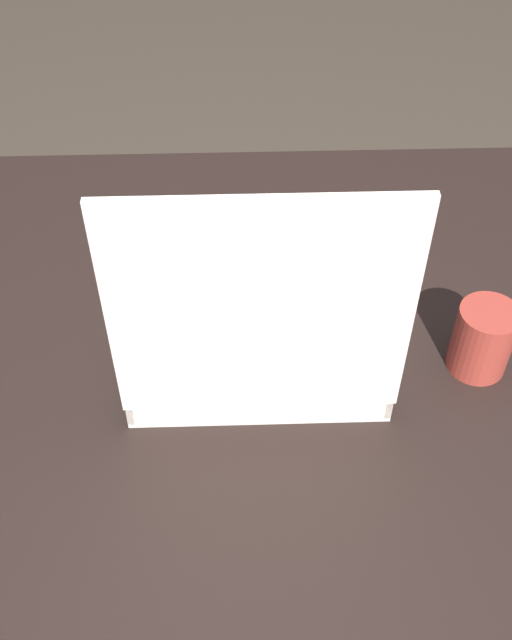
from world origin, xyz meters
TOP-DOWN VIEW (x-y plane):
  - ground_plane at (0.00, 0.00)m, footprint 8.00×8.00m
  - dining_table at (0.00, 0.00)m, footprint 1.05×0.86m
  - donut_box at (-0.02, 0.02)m, footprint 0.30×0.31m
  - coffee_mug at (-0.29, 0.06)m, footprint 0.07×0.07m

SIDE VIEW (x-z plane):
  - ground_plane at x=0.00m, z-range 0.00..0.00m
  - dining_table at x=0.00m, z-range 0.27..1.03m
  - coffee_mug at x=-0.29m, z-range 0.76..0.85m
  - donut_box at x=-0.02m, z-range 0.66..0.98m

